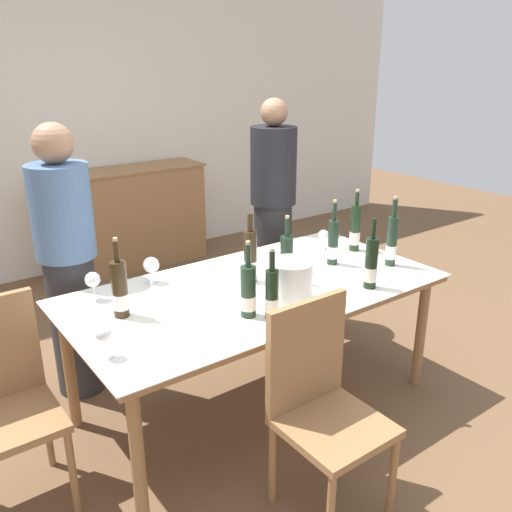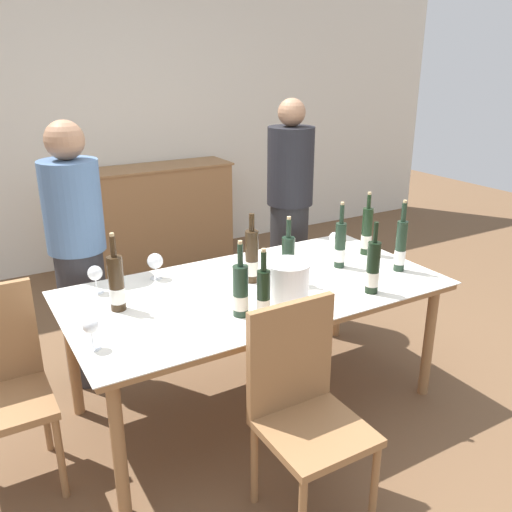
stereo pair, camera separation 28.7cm
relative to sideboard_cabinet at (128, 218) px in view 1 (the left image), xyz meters
name	(u,v)px [view 1 (the left image)]	position (x,y,z in m)	size (l,w,h in m)	color
ground_plane	(256,402)	(-0.36, -2.54, -0.47)	(12.00, 12.00, 0.00)	brown
back_wall	(69,118)	(-0.36, 0.29, 0.93)	(8.00, 0.10, 2.80)	silver
sideboard_cabinet	(128,218)	(0.00, 0.00, 0.00)	(1.50, 0.46, 0.95)	#996B42
dining_table	(256,297)	(-0.36, -2.54, 0.20)	(2.03, 1.04, 0.74)	#996B42
ice_bucket	(291,280)	(-0.32, -2.79, 0.38)	(0.23, 0.23, 0.22)	white
wine_bottle_0	(392,242)	(0.49, -2.75, 0.41)	(0.06, 0.06, 0.42)	#1E3323
wine_bottle_1	(120,290)	(-1.08, -2.44, 0.40)	(0.08, 0.08, 0.40)	#332314
wine_bottle_2	(371,264)	(0.14, -2.91, 0.40)	(0.07, 0.07, 0.39)	black
wine_bottle_3	(272,295)	(-0.51, -2.88, 0.38)	(0.06, 0.06, 0.35)	black
wine_bottle_4	(248,292)	(-0.59, -2.80, 0.39)	(0.08, 0.08, 0.38)	#1E3323
wine_bottle_5	(250,258)	(-0.33, -2.46, 0.40)	(0.07, 0.07, 0.39)	#332314
wine_bottle_6	(286,260)	(-0.17, -2.58, 0.39)	(0.07, 0.07, 0.38)	#1E3323
wine_bottle_7	(333,243)	(0.23, -2.53, 0.39)	(0.07, 0.07, 0.40)	#1E3323
wine_bottle_8	(355,229)	(0.51, -2.43, 0.40)	(0.07, 0.07, 0.40)	black
wine_glass_0	(151,266)	(-0.78, -2.15, 0.36)	(0.09, 0.09, 0.15)	white
wine_glass_1	(104,335)	(-1.29, -2.76, 0.36)	(0.07, 0.07, 0.14)	white
wine_glass_2	(93,281)	(-1.12, -2.18, 0.37)	(0.08, 0.08, 0.15)	white
wine_glass_3	(323,236)	(0.36, -2.30, 0.35)	(0.07, 0.07, 0.13)	white
chair_left_end	(0,394)	(-1.66, -2.45, 0.07)	(0.42, 0.42, 0.95)	#996B42
chair_near_front	(320,397)	(-0.56, -3.28, 0.06)	(0.42, 0.42, 0.95)	#996B42
person_host	(68,265)	(-1.12, -1.78, 0.33)	(0.33, 0.33, 1.60)	#2D2D33
person_guest_left	(273,214)	(0.42, -1.70, 0.35)	(0.33, 0.33, 1.65)	#262628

